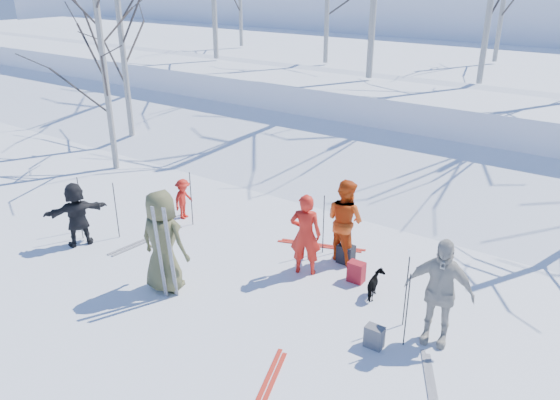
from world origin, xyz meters
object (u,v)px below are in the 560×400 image
Objects in this scene: skier_cream_east at (439,292)px; skier_red_seated at (183,199)px; skier_grey_west at (77,214)px; backpack_grey at (374,337)px; skier_red_north at (305,234)px; dog at (375,285)px; skier_redor_behind at (345,220)px; backpack_dark at (346,254)px; backpack_red at (356,272)px; skier_olive_center at (163,241)px.

skier_red_seated is at bearing 160.95° from skier_cream_east.
backpack_grey is (6.97, 0.47, -0.54)m from skier_grey_west.
backpack_grey is at bearing 125.29° from skier_red_north.
skier_red_north is 1.68m from dog.
skier_cream_east is 1.65m from dog.
skier_redor_behind is 4.26m from skier_red_seated.
skier_grey_west reaches higher than backpack_grey.
backpack_dark is at bearing -96.54° from skier_red_seated.
skier_red_seated is 6.34m from backpack_grey.
dog is 1.37m from backpack_dark.
skier_red_seated is 5.46m from dog.
skier_cream_east is at bearing -25.80° from backpack_red.
skier_redor_behind is 3.03m from backpack_grey.
skier_olive_center is 4.20m from backpack_grey.
skier_redor_behind is 1.16m from backpack_red.
skier_redor_behind is (0.36, 0.95, 0.04)m from skier_red_north.
backpack_dark is (-0.52, 0.54, -0.01)m from backpack_red.
skier_redor_behind is 1.76× the size of skier_red_seated.
backpack_red is (4.87, -0.24, -0.30)m from skier_red_seated.
skier_red_seated is 1.70× the size of dog.
skier_red_seated is 2.41× the size of backpack_red.
skier_red_seated is 2.53m from skier_grey_west.
skier_red_north is 0.96× the size of skier_redor_behind.
skier_red_north is 1.16m from backpack_dark.
backpack_dark is (4.35, 0.30, -0.31)m from skier_red_seated.
dog reaches higher than backpack_red.
backpack_grey is at bearing -54.25° from backpack_red.
skier_red_seated is at bearing -173.46° from skier_grey_west.
skier_redor_behind is 4.25× the size of backpack_red.
skier_red_seated is (-3.85, 0.52, -0.35)m from skier_red_north.
skier_redor_behind is at bearing 138.80° from skier_cream_east.
skier_redor_behind is at bearing 134.22° from backpack_red.
skier_olive_center is 1.07× the size of skier_cream_east.
dog is (-1.36, 0.62, -0.69)m from skier_cream_east.
skier_olive_center is 2.92m from skier_grey_west.
skier_cream_east reaches higher than backpack_dark.
skier_redor_behind is at bearing 134.39° from backpack_dark.
skier_olive_center reaches higher than backpack_dark.
skier_olive_center reaches higher than backpack_grey.
backpack_grey is (6.05, -1.88, -0.32)m from skier_red_seated.
backpack_grey is (0.63, -1.34, -0.06)m from dog.
backpack_red is 2.02m from backpack_grey.
skier_red_north is at bearing -121.09° from backpack_dark.
dog is at bearing -37.94° from backpack_dark.
skier_olive_center reaches higher than skier_red_north.
backpack_dark is at bearing 134.17° from backpack_red.
skier_red_seated reaches higher than dog.
dog reaches higher than backpack_grey.
skier_red_north is 2.87× the size of dog.
backpack_dark is at bearing 139.69° from skier_cream_east.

